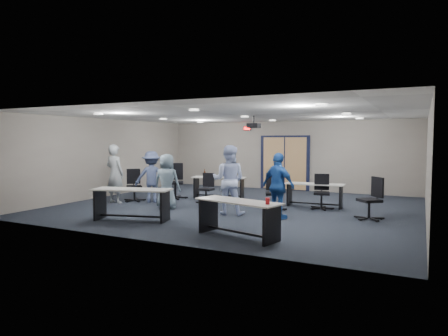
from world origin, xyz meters
The scene contains 25 objects.
floor centered at (0.00, 0.00, 0.00)m, with size 10.00×10.00×0.00m, color black.
back_wall centered at (0.00, 4.50, 1.35)m, with size 10.00×0.04×2.70m, color gray.
front_wall centered at (0.00, -4.50, 1.35)m, with size 10.00×0.04×2.70m, color gray.
left_wall centered at (-5.00, 0.00, 1.35)m, with size 0.04×9.00×2.70m, color gray.
right_wall centered at (5.00, 0.00, 1.35)m, with size 0.04×9.00×2.70m, color gray.
ceiling centered at (0.00, 0.00, 2.70)m, with size 10.00×9.00×0.04m, color white.
double_door centered at (0.00, 4.46, 1.05)m, with size 2.00×0.07×2.20m.
exit_sign centered at (-1.60, 4.44, 2.45)m, with size 0.32×0.07×0.18m.
ceiling_projector centered at (0.30, 0.50, 2.40)m, with size 0.35×0.32×0.37m.
ceiling_can_lights centered at (0.00, 0.25, 2.67)m, with size 6.24×5.74×0.02m, color white, non-canonical shape.
table_front_left centered at (-1.46, -3.04, 0.53)m, with size 2.02×1.12×0.78m.
table_front_right centered at (1.58, -3.42, 0.51)m, with size 1.93×1.04×0.87m.
table_back_left centered at (-1.26, 1.20, 0.50)m, with size 1.88×1.00×0.99m.
table_back_right centered at (2.06, 0.95, 0.47)m, with size 1.72×0.66×0.69m.
chair_back_a centered at (-2.51, 0.46, 0.59)m, with size 0.75×0.75×1.19m, color black, non-canonical shape.
chair_back_b centered at (-1.16, 0.15, 0.46)m, with size 0.58×0.58×0.93m, color black, non-canonical shape.
chair_back_c centered at (1.19, -0.17, 0.52)m, with size 0.65×0.65×1.03m, color black, non-canonical shape.
chair_back_d centered at (2.34, 0.61, 0.50)m, with size 0.63×0.63×1.00m, color black, non-canonical shape.
chair_loose_left centered at (-3.38, -0.59, 0.52)m, with size 0.65×0.65×1.04m, color black, non-canonical shape.
chair_loose_right centered at (3.74, -0.37, 0.53)m, with size 0.66×0.66×1.06m, color black, non-canonical shape.
person_gray centered at (-3.70, -1.13, 0.92)m, with size 0.67×0.44×1.83m, color #8F979C.
person_plaid centered at (-1.65, -1.26, 0.79)m, with size 0.77×0.50×1.58m, color slate.
person_lightblue centered at (0.31, -1.26, 0.92)m, with size 0.89×0.69×1.83m, color #C0D0FF.
person_navy centered at (1.69, -1.26, 0.83)m, with size 0.97×0.40×1.66m, color #1C499A.
person_back centered at (-2.76, -0.50, 0.81)m, with size 1.04×0.60×1.62m, color #3C486D.
Camera 1 is at (4.88, -10.69, 1.96)m, focal length 32.00 mm.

